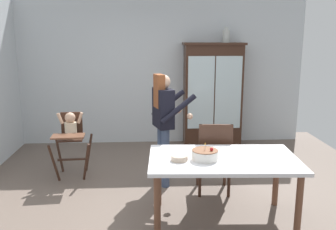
{
  "coord_description": "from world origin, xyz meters",
  "views": [
    {
      "loc": [
        -0.25,
        -4.22,
        2.05
      ],
      "look_at": [
        0.03,
        0.7,
        0.95
      ],
      "focal_mm": 39.23,
      "sensor_mm": 36.0,
      "label": 1
    }
  ],
  "objects_px": {
    "adult_person": "(164,116)",
    "dining_chair_far_side": "(214,153)",
    "high_chair_with_toddler": "(71,133)",
    "china_cabinet": "(212,95)",
    "dining_table": "(223,165)",
    "ceramic_vase": "(226,36)",
    "serving_bowl": "(179,158)",
    "birthday_cake": "(205,155)"
  },
  "relations": [
    {
      "from": "adult_person",
      "to": "birthday_cake",
      "type": "bearing_deg",
      "value": -176.87
    },
    {
      "from": "high_chair_with_toddler",
      "to": "dining_chair_far_side",
      "type": "height_order",
      "value": "dining_chair_far_side"
    },
    {
      "from": "high_chair_with_toddler",
      "to": "adult_person",
      "type": "height_order",
      "value": "adult_person"
    },
    {
      "from": "china_cabinet",
      "to": "birthday_cake",
      "type": "xyz_separation_m",
      "value": [
        -0.59,
        -2.92,
        -0.16
      ]
    },
    {
      "from": "high_chair_with_toddler",
      "to": "birthday_cake",
      "type": "bearing_deg",
      "value": -44.93
    },
    {
      "from": "adult_person",
      "to": "serving_bowl",
      "type": "height_order",
      "value": "adult_person"
    },
    {
      "from": "ceramic_vase",
      "to": "adult_person",
      "type": "bearing_deg",
      "value": -123.23
    },
    {
      "from": "china_cabinet",
      "to": "serving_bowl",
      "type": "xyz_separation_m",
      "value": [
        -0.86,
        -2.93,
        -0.18
      ]
    },
    {
      "from": "birthday_cake",
      "to": "dining_table",
      "type": "bearing_deg",
      "value": 14.15
    },
    {
      "from": "birthday_cake",
      "to": "serving_bowl",
      "type": "height_order",
      "value": "birthday_cake"
    },
    {
      "from": "dining_chair_far_side",
      "to": "china_cabinet",
      "type": "bearing_deg",
      "value": -95.45
    },
    {
      "from": "adult_person",
      "to": "serving_bowl",
      "type": "bearing_deg",
      "value": 169.61
    },
    {
      "from": "ceramic_vase",
      "to": "serving_bowl",
      "type": "relative_size",
      "value": 1.5
    },
    {
      "from": "ceramic_vase",
      "to": "birthday_cake",
      "type": "bearing_deg",
      "value": -105.4
    },
    {
      "from": "china_cabinet",
      "to": "adult_person",
      "type": "bearing_deg",
      "value": -118.2
    },
    {
      "from": "serving_bowl",
      "to": "dining_table",
      "type": "bearing_deg",
      "value": 7.41
    },
    {
      "from": "serving_bowl",
      "to": "ceramic_vase",
      "type": "bearing_deg",
      "value": 69.81
    },
    {
      "from": "china_cabinet",
      "to": "birthday_cake",
      "type": "height_order",
      "value": "china_cabinet"
    },
    {
      "from": "birthday_cake",
      "to": "dining_chair_far_side",
      "type": "bearing_deg",
      "value": 72.02
    },
    {
      "from": "china_cabinet",
      "to": "dining_table",
      "type": "distance_m",
      "value": 2.91
    },
    {
      "from": "adult_person",
      "to": "dining_chair_far_side",
      "type": "bearing_deg",
      "value": -136.02
    },
    {
      "from": "ceramic_vase",
      "to": "adult_person",
      "type": "distance_m",
      "value": 2.41
    },
    {
      "from": "high_chair_with_toddler",
      "to": "ceramic_vase",
      "type": "bearing_deg",
      "value": 25.78
    },
    {
      "from": "china_cabinet",
      "to": "dining_chair_far_side",
      "type": "xyz_separation_m",
      "value": [
        -0.35,
        -2.18,
        -0.39
      ]
    },
    {
      "from": "birthday_cake",
      "to": "dining_chair_far_side",
      "type": "xyz_separation_m",
      "value": [
        0.24,
        0.74,
        -0.24
      ]
    },
    {
      "from": "birthday_cake",
      "to": "serving_bowl",
      "type": "xyz_separation_m",
      "value": [
        -0.27,
        -0.01,
        -0.03
      ]
    },
    {
      "from": "china_cabinet",
      "to": "dining_chair_far_side",
      "type": "distance_m",
      "value": 2.24
    },
    {
      "from": "birthday_cake",
      "to": "serving_bowl",
      "type": "distance_m",
      "value": 0.27
    },
    {
      "from": "dining_chair_far_side",
      "to": "dining_table",
      "type": "bearing_deg",
      "value": 91.03
    },
    {
      "from": "ceramic_vase",
      "to": "birthday_cake",
      "type": "xyz_separation_m",
      "value": [
        -0.81,
        -2.92,
        -1.21
      ]
    },
    {
      "from": "dining_table",
      "to": "serving_bowl",
      "type": "xyz_separation_m",
      "value": [
        -0.48,
        -0.06,
        0.12
      ]
    },
    {
      "from": "adult_person",
      "to": "serving_bowl",
      "type": "relative_size",
      "value": 8.5
    },
    {
      "from": "adult_person",
      "to": "dining_chair_far_side",
      "type": "xyz_separation_m",
      "value": [
        0.63,
        -0.36,
        -0.41
      ]
    },
    {
      "from": "adult_person",
      "to": "birthday_cake",
      "type": "xyz_separation_m",
      "value": [
        0.39,
        -1.1,
        -0.17
      ]
    },
    {
      "from": "adult_person",
      "to": "dining_table",
      "type": "relative_size",
      "value": 0.93
    },
    {
      "from": "china_cabinet",
      "to": "ceramic_vase",
      "type": "relative_size",
      "value": 6.99
    },
    {
      "from": "dining_table",
      "to": "dining_chair_far_side",
      "type": "bearing_deg",
      "value": 87.45
    },
    {
      "from": "high_chair_with_toddler",
      "to": "adult_person",
      "type": "xyz_separation_m",
      "value": [
        1.32,
        -0.39,
        0.31
      ]
    },
    {
      "from": "dining_chair_far_side",
      "to": "adult_person",
      "type": "bearing_deg",
      "value": -26.18
    },
    {
      "from": "dining_table",
      "to": "ceramic_vase",
      "type": "bearing_deg",
      "value": 78.28
    },
    {
      "from": "ceramic_vase",
      "to": "high_chair_with_toddler",
      "type": "relative_size",
      "value": 0.28
    },
    {
      "from": "ceramic_vase",
      "to": "dining_chair_far_side",
      "type": "height_order",
      "value": "ceramic_vase"
    }
  ]
}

